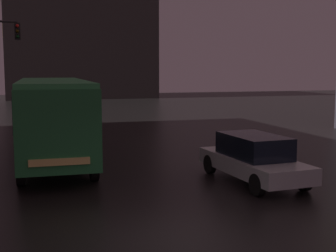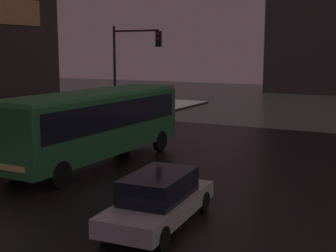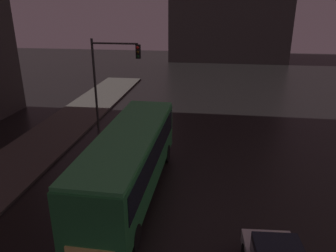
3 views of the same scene
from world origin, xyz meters
name	(u,v)px [view 1 (image 1 of 3)]	position (x,y,z in m)	size (l,w,h in m)	color
ground_plane	(171,241)	(0.00, 0.00, 0.00)	(120.00, 120.00, 0.00)	black
building_far_backdrop	(79,13)	(3.47, 52.78, 10.69)	(18.07, 12.00, 21.39)	#383333
bus_near	(53,112)	(-1.91, 9.42, 1.94)	(2.64, 10.14, 3.15)	#236B38
car_taxi	(254,158)	(4.02, 4.28, 0.76)	(2.05, 4.61, 1.50)	#B7B7BC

